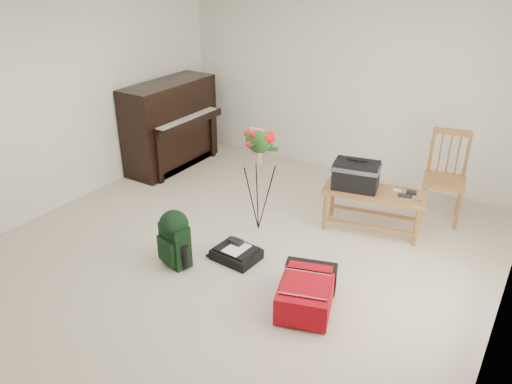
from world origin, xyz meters
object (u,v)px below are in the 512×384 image
Objects in this scene: black_duffel at (236,253)px; flower_stand at (258,180)px; red_suitcase at (309,290)px; bench at (362,179)px; piano at (171,127)px; dining_chair at (445,178)px; green_backpack at (174,236)px.

black_duffel is 0.87m from flower_stand.
bench is at bearing 78.05° from red_suitcase.
red_suitcase is 1.68× the size of black_duffel.
flower_stand is at bearing -24.17° from piano.
flower_stand is (-1.70, -1.39, 0.09)m from dining_chair.
bench reaches higher than black_duffel.
flower_stand is at bearing 122.92° from red_suitcase.
green_backpack reaches higher than red_suitcase.
flower_stand reaches higher than bench.
dining_chair is 1.33× the size of red_suitcase.
piano is 3.15× the size of black_duffel.
flower_stand is at bearing 106.70° from black_duffel.
dining_chair is 0.85× the size of flower_stand.
green_backpack is 0.49× the size of flower_stand.
green_backpack is at bearing -48.68° from piano.
piano is 1.20× the size of flower_stand.
dining_chair is 1.74× the size of green_backpack.
flower_stand is at bearing 88.01° from green_backpack.
bench is 1.64m from black_duffel.
dining_chair is 2.62m from black_duffel.
black_duffel is at bearing 147.53° from red_suitcase.
green_backpack is (-1.28, -1.73, -0.27)m from bench.
bench is 1.04m from dining_chair.
flower_stand reaches higher than green_backpack.
green_backpack is at bearing -138.12° from bench.
piano is at bearing 163.26° from bench.
green_backpack is (-2.02, -2.46, -0.18)m from dining_chair.
dining_chair is (3.79, 0.46, -0.08)m from piano.
bench is 2.48× the size of black_duffel.
bench is 2.17m from green_backpack.
dining_chair reaches higher than bench.
flower_stand reaches higher than piano.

